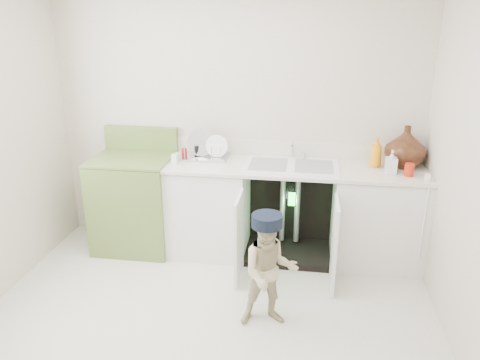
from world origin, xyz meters
name	(u,v)px	position (x,y,z in m)	size (l,w,h in m)	color
ground	(205,327)	(0.00, 0.00, 0.00)	(3.50, 3.50, 0.00)	beige
room_shell	(200,168)	(0.00, 0.00, 1.25)	(6.00, 5.50, 1.26)	beige
counter_run	(294,208)	(0.60, 1.21, 0.48)	(2.44, 1.02, 1.27)	white
avocado_stove	(136,201)	(-0.95, 1.18, 0.47)	(0.74, 0.65, 1.15)	olive
repair_worker	(269,270)	(0.46, 0.13, 0.45)	(0.48, 0.94, 0.88)	#C4BB8C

